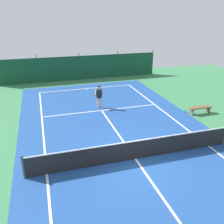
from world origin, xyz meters
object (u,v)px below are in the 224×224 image
Objects in this scene: tennis_player at (99,95)px; tennis_ball_near_player at (86,96)px; courtside_bench at (200,109)px; tennis_net at (136,150)px; water_bottle at (185,111)px.

tennis_ball_near_player is (-0.39, 2.83, -0.93)m from tennis_player.
courtside_bench is at bearing -41.25° from tennis_ball_near_player.
tennis_net reaches higher than tennis_ball_near_player.
tennis_ball_near_player is at bearing 92.44° from tennis_net.
tennis_net is 7.05m from water_bottle.
courtside_bench is at bearing -30.72° from water_bottle.
courtside_bench is 6.67× the size of water_bottle.
water_bottle is (5.90, -5.41, 0.09)m from tennis_ball_near_player.
tennis_player is 3.01m from tennis_ball_near_player.
water_bottle is at bearing -42.51° from tennis_ball_near_player.
water_bottle is (-0.83, 0.49, -0.25)m from courtside_bench.
water_bottle is at bearing 38.89° from tennis_net.
tennis_net is at bearing -148.09° from courtside_bench.
tennis_net is 7.43m from courtside_bench.
courtside_bench is (6.34, -3.07, -0.59)m from tennis_player.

